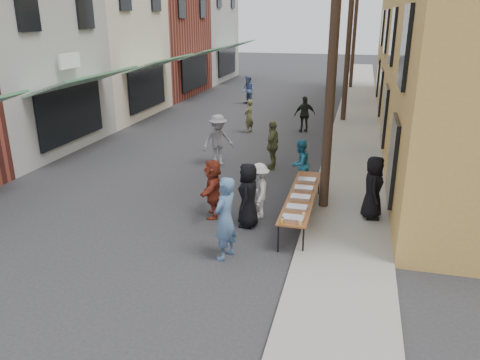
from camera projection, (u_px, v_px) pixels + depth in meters
The scene contains 27 objects.
ground at pixel (139, 237), 11.67m from camera, with size 120.00×120.00×0.00m, color #28282B.
sidewalk at pixel (357, 121), 24.18m from camera, with size 2.20×60.00×0.10m, color gray.
storefront_row at pixel (89, 36), 26.29m from camera, with size 8.00×37.00×9.00m.
utility_pole_near at pixel (333, 46), 11.90m from camera, with size 0.26×0.26×9.00m, color #2D2116.
utility_pole_mid at pixel (349, 31), 22.86m from camera, with size 0.26×0.26×9.00m, color #2D2116.
utility_pole_far at pixel (355, 26), 33.82m from camera, with size 0.26×0.26×9.00m, color #2D2116.
serving_table at pixel (302, 196), 12.36m from camera, with size 0.70×4.00×0.75m.
catering_tray_sausage at pixel (293, 218), 10.83m from camera, with size 0.50×0.33×0.08m, color maroon.
catering_tray_foil_b at pixel (297, 208), 11.42m from camera, with size 0.50×0.33×0.08m, color #B2B2B7.
catering_tray_buns at pixel (300, 198), 12.06m from camera, with size 0.50×0.33×0.08m, color tan.
catering_tray_foil_d at pixel (304, 188), 12.70m from camera, with size 0.50×0.33×0.08m, color #B2B2B7.
catering_tray_buns_end at pixel (307, 180), 13.34m from camera, with size 0.50×0.33×0.08m, color tan.
condiment_jar_a at pixel (281, 223), 10.61m from camera, with size 0.07×0.07×0.08m, color #A57F26.
condiment_jar_b at pixel (282, 221), 10.70m from camera, with size 0.07×0.07×0.08m, color #A57F26.
condiment_jar_c at pixel (283, 219), 10.79m from camera, with size 0.07×0.07×0.08m, color #A57F26.
cup_stack at pixel (300, 223), 10.55m from camera, with size 0.08×0.08×0.12m, color tan.
guest_front_a at pixel (248, 195), 12.04m from camera, with size 0.84×0.54×1.71m, color black.
guest_front_b at pixel (225, 219), 10.38m from camera, with size 0.71×0.46×1.94m, color #4A678F.
guest_front_c at pixel (300, 164), 14.74m from camera, with size 0.77×0.60×1.59m, color teal.
guest_front_d at pixel (259, 191), 12.62m from camera, with size 0.98×0.57×1.52m, color white.
guest_front_e at pixel (273, 145), 16.56m from camera, with size 1.04×0.43×1.77m, color #565C35.
guest_queue_back at pixel (213, 188), 12.63m from camera, with size 1.51×0.48×1.63m, color maroon.
server at pixel (373, 188), 12.29m from camera, with size 0.84×0.54×1.71m, color black.
passerby_left at pixel (218, 140), 17.05m from camera, with size 1.21×0.69×1.87m, color slate.
passerby_mid at pixel (305, 114), 21.86m from camera, with size 0.99×0.41×1.69m, color black.
passerby_right at pixel (249, 116), 21.78m from camera, with size 0.57×0.37×1.56m, color brown.
passerby_far at pixel (248, 90), 28.71m from camera, with size 0.85×0.66×1.75m, color #50669C.
Camera 1 is at (5.06, -9.56, 5.24)m, focal length 35.00 mm.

